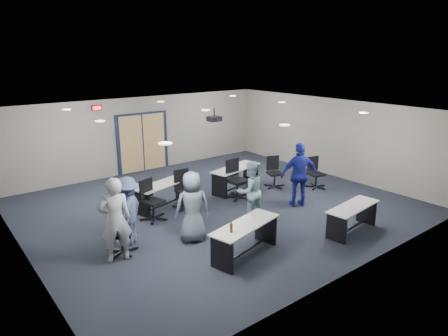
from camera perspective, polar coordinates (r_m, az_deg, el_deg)
floor at (r=11.44m, az=-1.03°, el=-5.38°), size 10.00×10.00×0.00m
back_wall at (r=14.77m, az=-11.65°, el=4.70°), size 10.00×0.04×2.70m
front_wall at (r=8.06m, az=18.64°, el=-5.43°), size 10.00×0.04×2.70m
left_wall at (r=9.08m, az=-27.24°, el=-3.98°), size 0.04×9.00×2.70m
right_wall at (r=14.50m, az=14.98°, el=4.27°), size 0.04×9.00×2.70m
ceiling at (r=10.74m, az=-1.10°, el=8.14°), size 10.00×9.00×0.04m
double_door at (r=14.80m, az=-11.52°, el=3.54°), size 2.00×0.07×2.20m
exit_sign at (r=13.92m, az=-17.75°, el=8.18°), size 0.32×0.07×0.18m
ceiling_projector at (r=11.36m, az=-1.40°, el=7.07°), size 0.35×0.32×0.37m
ceiling_can_lights at (r=10.95m, az=-1.90°, el=8.12°), size 6.24×5.74×0.02m
table_front_left at (r=8.57m, az=3.04°, el=-9.40°), size 1.89×1.00×1.00m
table_front_right at (r=10.15m, az=17.89°, el=-6.29°), size 1.70×0.73×0.67m
table_back_left at (r=11.26m, az=-8.61°, el=-3.25°), size 1.86×1.05×0.83m
table_back_right at (r=12.53m, az=1.69°, el=-0.96°), size 1.94×1.03×0.75m
chair_back_a at (r=10.49m, az=-10.12°, el=-4.54°), size 0.85×0.85×1.07m
chair_back_b at (r=11.15m, az=-5.51°, el=-3.08°), size 0.70×0.70×1.08m
chair_back_c at (r=11.83m, az=1.95°, el=-1.64°), size 0.75×0.75×1.17m
chair_back_d at (r=12.94m, az=7.28°, el=-0.60°), size 0.81×0.81×0.99m
chair_loose_left at (r=8.97m, az=-14.44°, el=-8.85°), size 0.83×0.83×0.97m
chair_loose_right at (r=13.10m, az=13.08°, el=-0.68°), size 0.74×0.74×1.00m
person_gray at (r=8.51m, az=-15.30°, el=-7.17°), size 0.74×0.57×1.82m
person_plaid at (r=9.14m, az=-4.55°, el=-5.54°), size 0.94×0.77×1.65m
person_lightblue at (r=10.25m, az=3.73°, el=-3.31°), size 0.83×0.68×1.58m
person_navy at (r=11.33m, az=10.75°, el=-0.98°), size 1.15×0.93×1.83m
person_back at (r=9.24m, az=-13.60°, el=-5.96°), size 1.16×1.11×1.58m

